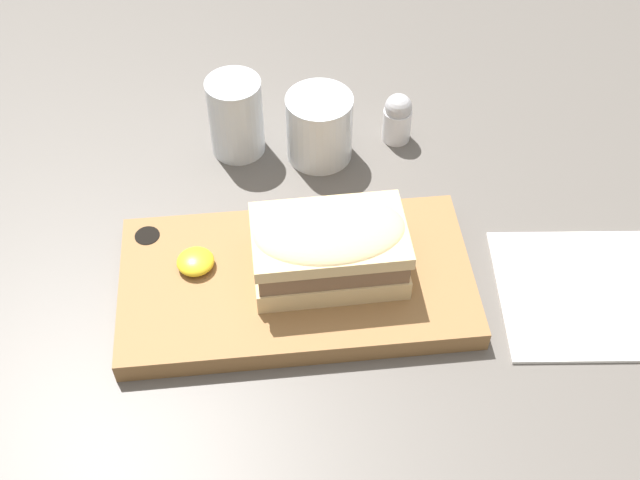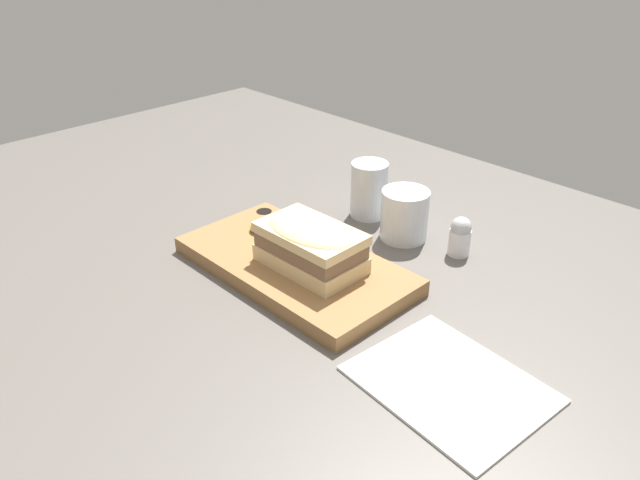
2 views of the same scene
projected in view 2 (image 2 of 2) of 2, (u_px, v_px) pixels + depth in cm
name	position (u px, v px, depth cm)	size (l,w,h in cm)	color
dining_table	(283.00, 301.00, 89.51)	(183.14, 129.77, 2.00)	#56514C
serving_board	(295.00, 265.00, 93.97)	(35.98, 18.92, 2.51)	olive
sandwich	(311.00, 243.00, 89.43)	(15.34, 9.57, 7.14)	#DBBC84
mustard_dollop	(262.00, 226.00, 100.56)	(3.85, 3.85, 1.54)	gold
water_glass	(369.00, 193.00, 109.38)	(6.46, 6.46, 9.88)	silver
wine_glass	(404.00, 216.00, 102.24)	(7.84, 7.84, 8.39)	silver
napkin	(450.00, 384.00, 72.44)	(22.41, 18.54, 0.40)	white
salt_shaker	(460.00, 236.00, 97.67)	(3.45, 3.45, 6.49)	white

